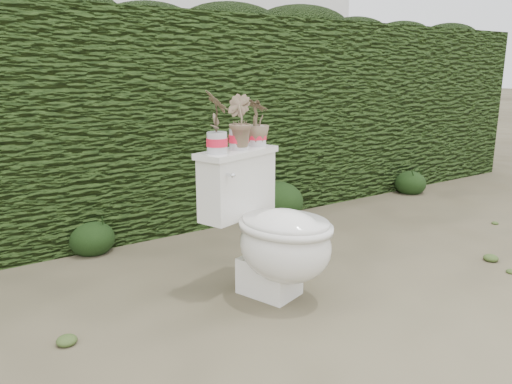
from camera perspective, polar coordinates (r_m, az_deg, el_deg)
ground at (r=2.95m, az=2.95°, el=-10.14°), size 60.00×60.00×0.00m
hedge at (r=4.10m, az=-10.71°, el=8.06°), size 8.00×1.00×1.60m
house_wall at (r=8.47m, az=-19.95°, el=18.52°), size 8.00×3.50×4.00m
toilet at (r=2.65m, az=1.90°, el=-4.64°), size 0.64×0.78×0.78m
potted_plant_left at (r=2.56m, az=-4.53°, el=7.81°), size 0.14×0.18×0.31m
potted_plant_center at (r=2.69m, az=-1.99°, el=7.83°), size 0.13×0.16×0.28m
potted_plant_right at (r=2.82m, az=0.11°, el=7.82°), size 0.16×0.16×0.25m
liriope_clump_1 at (r=3.52m, az=-18.30°, el=-4.65°), size 0.30×0.30×0.24m
liriope_clump_2 at (r=4.09m, az=2.53°, el=-0.73°), size 0.42×0.42×0.33m
liriope_clump_3 at (r=5.18m, az=17.25°, el=1.26°), size 0.31×0.31×0.24m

